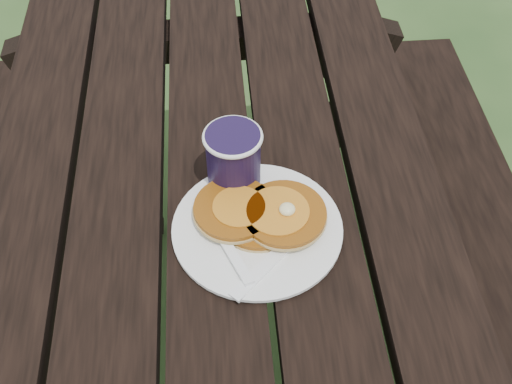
{
  "coord_description": "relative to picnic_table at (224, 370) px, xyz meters",
  "views": [
    {
      "loc": [
        0.02,
        -0.55,
        1.53
      ],
      "look_at": [
        0.07,
        0.08,
        0.8
      ],
      "focal_mm": 45.0,
      "sensor_mm": 36.0,
      "label": 1
    }
  ],
  "objects": [
    {
      "name": "fork",
      "position": [
        0.03,
        -0.01,
        0.4
      ],
      "size": [
        0.09,
        0.16,
        0.01
      ],
      "primitive_type": null,
      "rotation": [
        0.0,
        0.0,
        0.39
      ],
      "color": "white",
      "rests_on": "plate"
    },
    {
      "name": "plate",
      "position": [
        0.07,
        0.04,
        0.39
      ],
      "size": [
        0.32,
        0.32,
        0.01
      ],
      "primitive_type": "cylinder",
      "rotation": [
        0.0,
        0.0,
        0.36
      ],
      "color": "white",
      "rests_on": "picnic_table"
    },
    {
      "name": "picnic_table",
      "position": [
        0.0,
        0.0,
        0.0
      ],
      "size": [
        1.36,
        1.8,
        0.75
      ],
      "color": "black",
      "rests_on": "ground"
    },
    {
      "name": "knife",
      "position": [
        0.09,
        -0.02,
        0.39
      ],
      "size": [
        0.14,
        0.14,
        0.0
      ],
      "primitive_type": "cube",
      "rotation": [
        0.0,
        0.0,
        -0.78
      ],
      "color": "white",
      "rests_on": "plate"
    },
    {
      "name": "coffee_cup",
      "position": [
        0.04,
        0.14,
        0.44
      ],
      "size": [
        0.09,
        0.09,
        0.11
      ],
      "rotation": [
        0.0,
        0.0,
        0.17
      ],
      "color": "black",
      "rests_on": "picnic_table"
    },
    {
      "name": "pancake_stack",
      "position": [
        0.07,
        0.06,
        0.41
      ],
      "size": [
        0.2,
        0.14,
        0.04
      ],
      "rotation": [
        0.0,
        0.0,
        0.06
      ],
      "color": "#914F10",
      "rests_on": "plate"
    }
  ]
}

